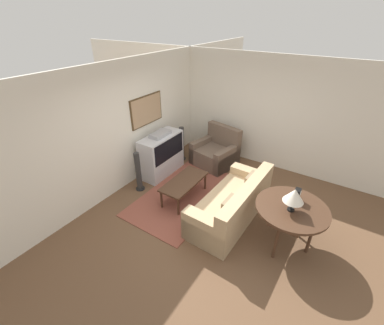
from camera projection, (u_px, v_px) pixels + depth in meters
name	position (u px, v px, depth m)	size (l,w,h in m)	color
ground_plane	(206.00, 217.00, 5.01)	(12.00, 12.00, 0.00)	brown
wall_back	(120.00, 129.00, 5.33)	(12.00, 0.10, 2.70)	silver
wall_right	(263.00, 112.00, 6.21)	(0.06, 12.00, 2.70)	silver
area_rug	(184.00, 195.00, 5.60)	(2.57, 1.48, 0.01)	brown
tv	(162.00, 154.00, 6.14)	(1.14, 0.50, 1.09)	silver
couch	(233.00, 205.00, 4.85)	(2.01, 0.90, 0.84)	tan
armchair	(216.00, 153.00, 6.61)	(1.07, 1.14, 0.97)	brown
coffee_table	(184.00, 183.00, 5.31)	(1.12, 0.51, 0.45)	#472D1E
console_table	(292.00, 210.00, 4.09)	(1.15, 1.15, 0.79)	#472D1E
table_lamp	(294.00, 196.00, 3.85)	(0.31, 0.31, 0.40)	black
mantel_clock	(297.00, 195.00, 4.16)	(0.13, 0.10, 0.21)	black
speaker_tower_left	(138.00, 173.00, 5.58)	(0.20, 0.20, 0.92)	black
speaker_tower_right	(182.00, 144.00, 6.76)	(0.20, 0.20, 0.92)	black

